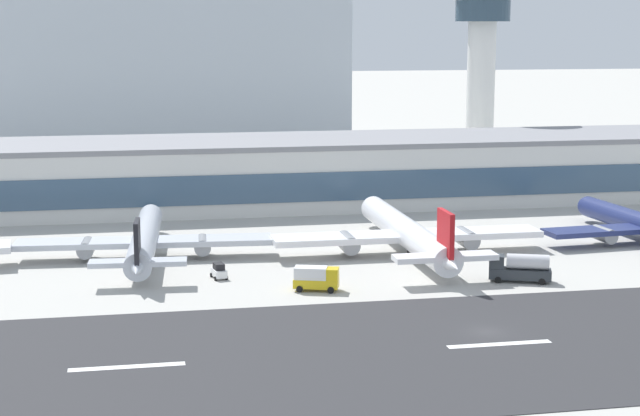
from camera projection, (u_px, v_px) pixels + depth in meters
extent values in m
plane|color=#B2AFA8|center=(487.00, 332.00, 116.32)|extent=(1400.00, 1400.00, 0.00)
cube|color=#2D2D30|center=(501.00, 344.00, 111.81)|extent=(800.00, 39.95, 0.08)
cube|color=white|center=(127.00, 367.00, 104.27)|extent=(12.00, 1.20, 0.01)
cube|color=white|center=(499.00, 344.00, 111.77)|extent=(12.00, 1.20, 0.01)
cube|color=silver|center=(242.00, 175.00, 198.48)|extent=(204.89, 27.42, 12.13)
cube|color=#38516B|center=(250.00, 189.00, 185.19)|extent=(198.74, 0.30, 5.46)
cube|color=gray|center=(241.00, 142.00, 197.32)|extent=(206.94, 27.70, 1.00)
cylinder|color=silver|center=(480.00, 99.00, 239.81)|extent=(6.65, 6.65, 36.21)
cylinder|color=#2D4251|center=(483.00, 11.00, 236.18)|extent=(12.89, 12.89, 4.93)
cube|color=#A8B2BC|center=(137.00, 73.00, 287.13)|extent=(117.41, 37.80, 43.74)
cylinder|color=silver|center=(145.00, 238.00, 153.69)|extent=(6.58, 38.86, 3.87)
sphere|color=silver|center=(151.00, 215.00, 172.59)|extent=(3.67, 3.67, 3.67)
cone|color=silver|center=(137.00, 268.00, 134.78)|extent=(3.96, 7.19, 3.48)
cube|color=silver|center=(145.00, 242.00, 153.00)|extent=(39.08, 8.52, 0.85)
cylinder|color=gray|center=(203.00, 245.00, 154.12)|extent=(2.89, 5.58, 2.51)
cylinder|color=gray|center=(87.00, 248.00, 152.11)|extent=(2.89, 5.58, 2.51)
cube|color=silver|center=(138.00, 263.00, 136.23)|extent=(13.37, 4.11, 0.68)
cube|color=black|center=(137.00, 243.00, 135.75)|extent=(0.98, 5.25, 6.19)
cylinder|color=black|center=(145.00, 257.00, 152.23)|extent=(0.70, 0.70, 1.06)
cylinder|color=white|center=(406.00, 232.00, 157.01)|extent=(4.38, 42.83, 4.28)
sphere|color=white|center=(373.00, 208.00, 177.71)|extent=(4.07, 4.07, 4.07)
cone|color=white|center=(449.00, 263.00, 136.32)|extent=(3.87, 7.72, 3.85)
cube|color=white|center=(407.00, 236.00, 156.26)|extent=(42.45, 6.52, 0.94)
cylinder|color=gray|center=(466.00, 238.00, 158.17)|extent=(2.80, 6.00, 2.78)
cylinder|color=gray|center=(348.00, 243.00, 154.62)|extent=(2.80, 6.00, 2.78)
cube|color=white|center=(445.00, 257.00, 137.90)|extent=(14.44, 3.57, 0.75)
cube|color=red|center=(446.00, 236.00, 137.37)|extent=(0.70, 5.78, 6.85)
cylinder|color=black|center=(410.00, 252.00, 155.43)|extent=(0.77, 0.77, 1.18)
sphere|color=navy|center=(587.00, 206.00, 182.50)|extent=(3.47, 3.47, 3.47)
cylinder|color=gray|center=(603.00, 234.00, 162.50)|extent=(2.80, 5.30, 2.38)
cube|color=gold|center=(316.00, 283.00, 134.63)|extent=(6.44, 4.10, 1.20)
cube|color=silver|center=(311.00, 273.00, 134.47)|extent=(4.81, 3.50, 1.60)
cube|color=gold|center=(332.00, 274.00, 134.14)|extent=(2.27, 2.61, 1.50)
cylinder|color=black|center=(331.00, 290.00, 133.32)|extent=(0.94, 0.54, 0.90)
cylinder|color=black|center=(333.00, 286.00, 135.66)|extent=(0.94, 0.54, 0.90)
cylinder|color=black|center=(299.00, 289.00, 133.81)|extent=(0.94, 0.54, 0.90)
cylinder|color=black|center=(302.00, 285.00, 136.15)|extent=(0.94, 0.54, 0.90)
cube|color=white|center=(219.00, 273.00, 141.26)|extent=(2.15, 3.44, 1.00)
cube|color=black|center=(219.00, 266.00, 141.09)|extent=(1.61, 2.12, 0.90)
cylinder|color=black|center=(216.00, 279.00, 140.03)|extent=(0.38, 0.64, 0.60)
cylinder|color=black|center=(227.00, 278.00, 140.60)|extent=(0.38, 0.64, 0.60)
cylinder|color=black|center=(211.00, 275.00, 142.09)|extent=(0.38, 0.64, 0.60)
cylinder|color=black|center=(222.00, 274.00, 142.66)|extent=(0.38, 0.64, 0.60)
cube|color=#2D3338|center=(520.00, 274.00, 139.35)|extent=(8.87, 5.45, 1.40)
cylinder|color=silver|center=(528.00, 262.00, 138.86)|extent=(6.15, 4.01, 2.10)
cube|color=#2D3338|center=(497.00, 262.00, 139.62)|extent=(2.76, 2.96, 1.80)
cylinder|color=black|center=(498.00, 275.00, 141.24)|extent=(0.94, 0.58, 0.90)
cylinder|color=black|center=(498.00, 280.00, 138.72)|extent=(0.94, 0.58, 0.90)
cylinder|color=black|center=(541.00, 277.00, 140.22)|extent=(0.94, 0.58, 0.90)
cylinder|color=black|center=(542.00, 282.00, 137.70)|extent=(0.94, 0.58, 0.90)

